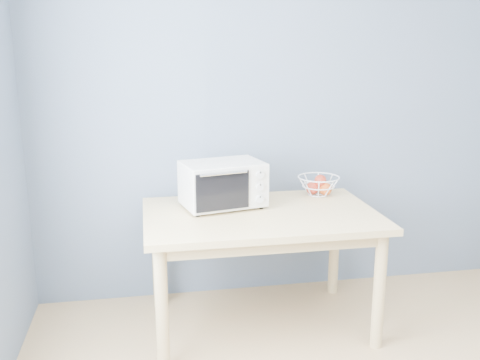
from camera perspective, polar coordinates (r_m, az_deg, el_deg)
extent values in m
cube|color=slate|center=(3.79, 8.86, 7.48)|extent=(4.00, 0.01, 2.60)
cube|color=#D5B57F|center=(3.24, 2.22, -3.78)|extent=(1.40, 0.90, 0.04)
cylinder|color=#D5B57F|center=(2.97, -8.34, -13.48)|extent=(0.07, 0.07, 0.71)
cylinder|color=#D5B57F|center=(3.24, 14.62, -11.36)|extent=(0.07, 0.07, 0.71)
cylinder|color=#D5B57F|center=(3.64, -8.80, -8.17)|extent=(0.07, 0.07, 0.71)
cylinder|color=#D5B57F|center=(3.87, 10.03, -6.89)|extent=(0.07, 0.07, 0.71)
cube|color=silver|center=(3.30, -1.87, -0.36)|extent=(0.54, 0.42, 0.27)
cube|color=black|center=(3.28, -2.92, -0.51)|extent=(0.37, 0.34, 0.21)
cube|color=black|center=(3.12, -1.86, -1.22)|extent=(0.32, 0.08, 0.23)
cylinder|color=silver|center=(3.08, -1.75, 0.68)|extent=(0.29, 0.08, 0.02)
cube|color=silver|center=(3.22, 2.03, -0.71)|extent=(0.13, 0.04, 0.25)
cylinder|color=black|center=(3.16, -4.51, -3.74)|extent=(0.03, 0.03, 0.02)
cylinder|color=black|center=(3.30, 2.26, -2.91)|extent=(0.03, 0.03, 0.02)
cylinder|color=black|center=(3.38, -5.85, -2.56)|extent=(0.03, 0.03, 0.02)
cylinder|color=black|center=(3.52, 0.54, -1.84)|extent=(0.03, 0.03, 0.02)
cylinder|color=silver|center=(3.19, 2.14, 0.55)|extent=(0.05, 0.03, 0.05)
cylinder|color=silver|center=(3.21, 2.12, -0.76)|extent=(0.05, 0.03, 0.05)
cylinder|color=silver|center=(3.23, 2.11, -2.06)|extent=(0.05, 0.03, 0.05)
torus|color=white|center=(3.60, 8.39, 0.30)|extent=(0.35, 0.35, 0.01)
torus|color=white|center=(3.61, 8.36, -0.62)|extent=(0.28, 0.28, 0.01)
torus|color=white|center=(3.63, 8.33, -1.54)|extent=(0.16, 0.16, 0.01)
sphere|color=red|center=(3.61, 7.73, -0.86)|extent=(0.09, 0.09, 0.09)
sphere|color=#CF4F18|center=(3.61, 9.11, -0.96)|extent=(0.08, 0.08, 0.08)
sphere|color=#EE9F5C|center=(3.67, 8.16, -0.71)|extent=(0.08, 0.08, 0.08)
sphere|color=red|center=(3.60, 8.57, -0.05)|extent=(0.08, 0.08, 0.08)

